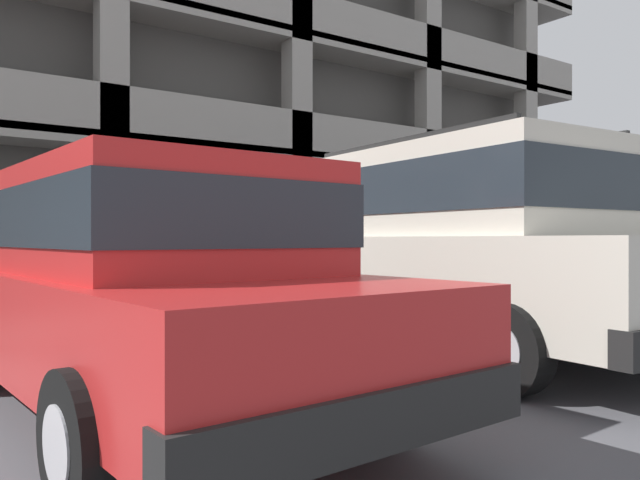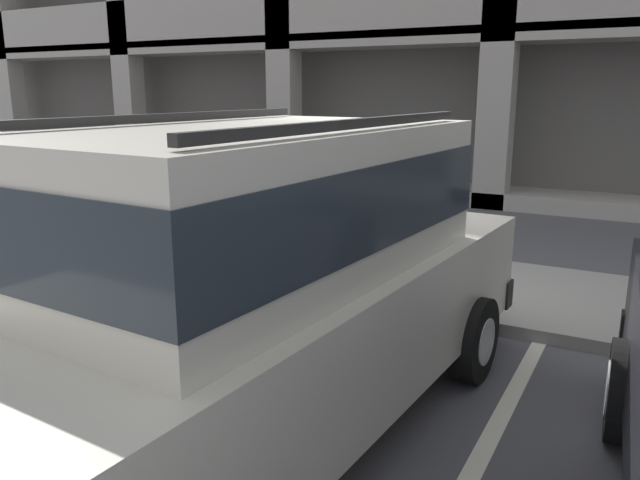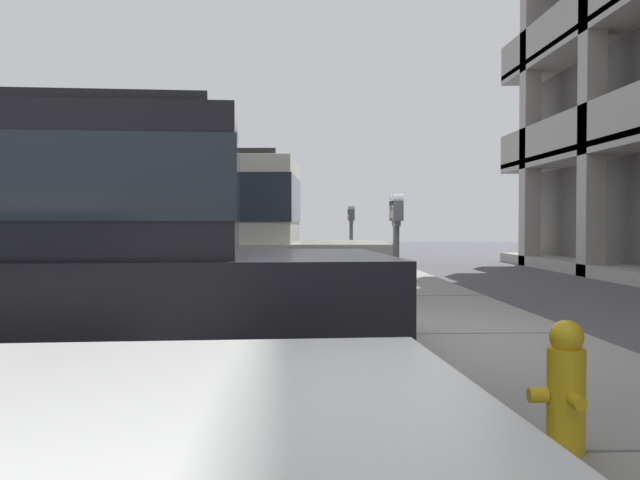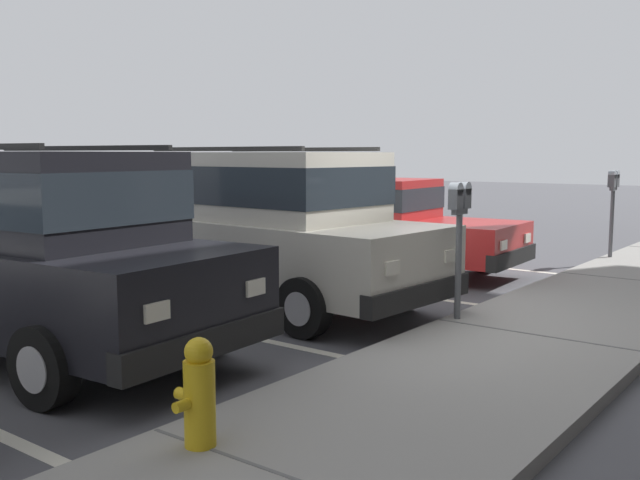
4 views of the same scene
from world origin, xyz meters
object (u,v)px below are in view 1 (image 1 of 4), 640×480
Objects in this scene: silver_suv at (457,241)px; parking_garage at (53,4)px; parking_meter_near at (286,228)px; fire_hydrant at (483,277)px; red_sedan at (149,284)px.

parking_garage reaches higher than silver_suv.
parking_garage is (-0.31, 11.40, 6.28)m from parking_meter_near.
parking_garage is at bearing 91.58° from parking_meter_near.
fire_hydrant is at bearing 40.11° from silver_suv.
silver_suv is 4.80m from fire_hydrant.
red_sedan is 4.06m from parking_meter_near.
parking_meter_near is 4.25m from fire_hydrant.
red_sedan is at bearing -100.09° from parking_garage.
parking_garage reaches higher than fire_hydrant.
red_sedan is at bearing -155.80° from fire_hydrant.
parking_meter_near is at bearing -175.92° from fire_hydrant.
silver_suv is 1.07× the size of red_sedan.
fire_hydrant is at bearing 21.04° from red_sedan.
parking_meter_near is 0.05× the size of parking_garage.
parking_garage reaches higher than red_sedan.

